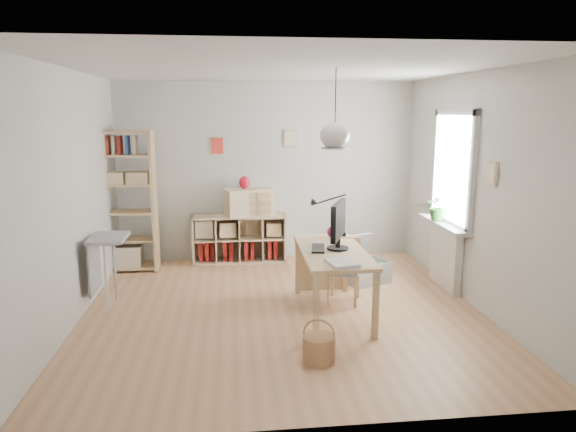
{
  "coord_description": "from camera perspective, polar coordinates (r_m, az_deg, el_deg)",
  "views": [
    {
      "loc": [
        -0.55,
        -5.55,
        2.25
      ],
      "look_at": [
        0.1,
        0.3,
        1.05
      ],
      "focal_mm": 32.0,
      "sensor_mm": 36.0,
      "label": 1
    }
  ],
  "objects": [
    {
      "name": "chair",
      "position": [
        6.22,
        6.28,
        -5.51
      ],
      "size": [
        0.47,
        0.47,
        0.76
      ],
      "rotation": [
        0.0,
        0.0,
        -0.33
      ],
      "color": "#959598",
      "rests_on": "ground"
    },
    {
      "name": "storage_chest",
      "position": [
        7.03,
        8.49,
        -5.61
      ],
      "size": [
        0.76,
        0.8,
        0.6
      ],
      "rotation": [
        0.0,
        0.0,
        0.38
      ],
      "color": "beige",
      "rests_on": "ground"
    },
    {
      "name": "windowsill",
      "position": [
        6.86,
        16.91,
        -0.93
      ],
      "size": [
        0.22,
        1.2,
        0.06
      ],
      "primitive_type": "cube",
      "color": "silver",
      "rests_on": "radiator"
    },
    {
      "name": "paper_tray",
      "position": [
        5.17,
        5.99,
        -5.21
      ],
      "size": [
        0.32,
        0.37,
        0.03
      ],
      "primitive_type": "cube",
      "rotation": [
        0.0,
        0.0,
        0.18
      ],
      "color": "silver",
      "rests_on": "desk"
    },
    {
      "name": "desk",
      "position": [
        5.73,
        4.99,
        -4.65
      ],
      "size": [
        0.7,
        1.5,
        0.75
      ],
      "color": "tan",
      "rests_on": "ground"
    },
    {
      "name": "task_lamp",
      "position": [
        6.17,
        4.29,
        0.62
      ],
      "size": [
        0.46,
        0.17,
        0.49
      ],
      "color": "black",
      "rests_on": "desk"
    },
    {
      "name": "side_table",
      "position": [
        6.29,
        -19.85,
        -3.75
      ],
      "size": [
        0.4,
        0.55,
        0.85
      ],
      "color": "#959598",
      "rests_on": "ground"
    },
    {
      "name": "yarn_ball",
      "position": [
        6.21,
        5.04,
        -1.8
      ],
      "size": [
        0.15,
        0.15,
        0.15
      ],
      "primitive_type": "sphere",
      "color": "#510A1B",
      "rests_on": "desk"
    },
    {
      "name": "keyboard",
      "position": [
        5.72,
        3.37,
        -3.6
      ],
      "size": [
        0.2,
        0.39,
        0.02
      ],
      "primitive_type": "cube",
      "rotation": [
        0.0,
        0.0,
        -0.18
      ],
      "color": "black",
      "rests_on": "desk"
    },
    {
      "name": "monitor",
      "position": [
        5.67,
        5.61,
        -0.78
      ],
      "size": [
        0.28,
        0.58,
        0.53
      ],
      "rotation": [
        0.0,
        0.0,
        -0.39
      ],
      "color": "black",
      "rests_on": "desk"
    },
    {
      "name": "potted_plant",
      "position": [
        6.93,
        16.44,
        1.04
      ],
      "size": [
        0.38,
        0.34,
        0.37
      ],
      "primitive_type": "imported",
      "rotation": [
        0.0,
        0.0,
        -0.16
      ],
      "color": "#31732B",
      "rests_on": "windowsill"
    },
    {
      "name": "drawer_chest",
      "position": [
        7.71,
        -4.36,
        1.56
      ],
      "size": [
        0.77,
        0.52,
        0.4
      ],
      "primitive_type": "cube",
      "rotation": [
        0.0,
        0.0,
        0.31
      ],
      "color": "beige",
      "rests_on": "cube_shelf"
    },
    {
      "name": "red_vase",
      "position": [
        7.66,
        -4.86,
        3.74
      ],
      "size": [
        0.16,
        0.16,
        0.19
      ],
      "primitive_type": "ellipsoid",
      "color": "#A70D22",
      "rests_on": "drawer_chest"
    },
    {
      "name": "tall_bookshelf",
      "position": [
        7.59,
        -17.57,
        2.17
      ],
      "size": [
        0.8,
        0.38,
        2.0
      ],
      "color": "tan",
      "rests_on": "ground"
    },
    {
      "name": "cube_shelf",
      "position": [
        7.88,
        -5.58,
        -2.88
      ],
      "size": [
        1.4,
        0.38,
        0.72
      ],
      "color": "beige",
      "rests_on": "ground"
    },
    {
      "name": "ground",
      "position": [
        6.01,
        -0.64,
        -10.45
      ],
      "size": [
        4.5,
        4.5,
        0.0
      ],
      "primitive_type": "plane",
      "color": "tan",
      "rests_on": "ground"
    },
    {
      "name": "window_unit",
      "position": [
        6.78,
        17.93,
        5.04
      ],
      "size": [
        0.07,
        1.16,
        1.46
      ],
      "color": "white",
      "rests_on": "ground"
    },
    {
      "name": "wicker_basket",
      "position": [
        4.85,
        3.45,
        -14.38
      ],
      "size": [
        0.3,
        0.3,
        0.41
      ],
      "rotation": [
        0.0,
        0.0,
        -0.36
      ],
      "color": "olive",
      "rests_on": "ground"
    },
    {
      "name": "radiator",
      "position": [
        6.98,
        17.08,
        -4.37
      ],
      "size": [
        0.1,
        0.8,
        0.8
      ],
      "primitive_type": "cube",
      "color": "silver",
      "rests_on": "ground"
    },
    {
      "name": "room_shell",
      "position": [
        5.51,
        5.23,
        8.89
      ],
      "size": [
        4.5,
        4.5,
        4.5
      ],
      "color": "silver",
      "rests_on": "ground"
    }
  ]
}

